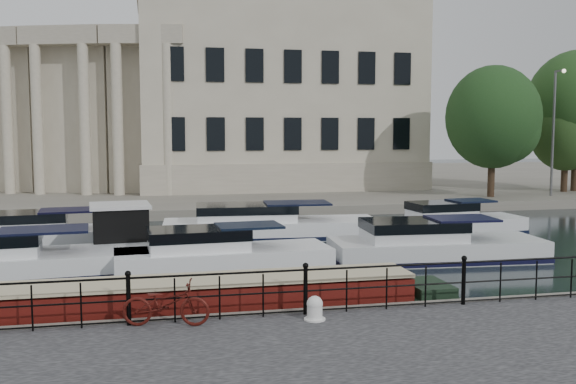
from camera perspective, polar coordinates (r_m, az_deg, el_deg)
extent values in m
plane|color=black|center=(17.49, -0.22, -10.50)|extent=(160.00, 160.00, 0.00)
cube|color=#6B665B|center=(55.74, -8.56, 0.81)|extent=(120.00, 42.00, 0.55)
cylinder|color=black|center=(14.68, -13.99, -9.35)|extent=(0.10, 0.10, 1.10)
sphere|color=black|center=(14.54, -14.04, -7.07)|extent=(0.14, 0.14, 0.14)
cylinder|color=black|center=(15.08, 1.57, -8.79)|extent=(0.10, 0.10, 1.10)
sphere|color=black|center=(14.94, 1.57, -6.56)|extent=(0.14, 0.14, 0.14)
cylinder|color=black|center=(16.47, 15.34, -7.75)|extent=(0.10, 0.10, 1.10)
sphere|color=black|center=(16.35, 15.39, -5.71)|extent=(0.14, 0.14, 0.14)
cylinder|color=black|center=(14.97, 1.57, -6.93)|extent=(24.00, 0.05, 0.05)
cylinder|color=black|center=(15.08, 1.57, -8.79)|extent=(24.00, 0.04, 0.04)
cylinder|color=black|center=(15.21, 1.56, -10.50)|extent=(24.00, 0.04, 0.04)
cube|color=#ADA38C|center=(50.41, -1.33, 8.65)|extent=(20.00, 14.00, 14.00)
cube|color=#9E937F|center=(50.45, -1.32, 1.83)|extent=(20.30, 14.30, 2.00)
cube|color=#ADA38C|center=(45.48, -12.07, 6.97)|extent=(5.73, 4.06, 11.00)
cube|color=#9E937F|center=(43.94, -12.78, 13.43)|extent=(5.62, 2.73, 1.20)
cylinder|color=#ADA38C|center=(42.62, -10.63, 6.29)|extent=(0.70, 0.70, 9.80)
cylinder|color=#ADA38C|center=(43.36, -14.92, 6.19)|extent=(0.70, 0.70, 9.80)
cube|color=#ADA38C|center=(47.14, -18.15, 6.77)|extent=(5.90, 4.56, 11.00)
cube|color=#9E937F|center=(45.74, -19.44, 12.93)|extent=(5.62, 3.30, 1.20)
cylinder|color=#ADA38C|center=(44.11, -17.63, 6.10)|extent=(0.70, 0.70, 9.80)
cylinder|color=#ADA38C|center=(45.58, -21.39, 5.95)|extent=(0.70, 0.70, 9.80)
cube|color=#ADA38C|center=(49.83, -23.39, 6.51)|extent=(5.99, 4.99, 11.00)
cylinder|color=#ADA38C|center=(46.78, -23.68, 5.85)|extent=(0.70, 0.70, 9.80)
cylinder|color=#59595B|center=(44.88, 22.50, 4.78)|extent=(0.16, 0.16, 8.00)
sphere|color=#FFF2CC|center=(44.33, 23.33, 9.86)|extent=(0.24, 0.24, 0.24)
imported|color=#43100C|center=(14.47, -10.79, -9.70)|extent=(2.01, 1.05, 1.00)
cylinder|color=silver|center=(14.75, 2.39, -10.60)|extent=(0.35, 0.35, 0.37)
sphere|color=silver|center=(14.70, 2.39, -9.91)|extent=(0.37, 0.37, 0.37)
cylinder|color=silver|center=(14.80, 2.39, -11.21)|extent=(0.49, 0.49, 0.03)
cube|color=black|center=(16.36, -7.07, -11.31)|extent=(12.91, 1.83, 0.77)
cube|color=#4E0F0B|center=(16.18, -7.10, -9.11)|extent=(10.33, 1.55, 0.60)
cube|color=#C4B58E|center=(16.09, -7.11, -7.73)|extent=(10.33, 1.60, 0.09)
cube|color=#6B665B|center=(24.75, -14.62, -5.77)|extent=(3.13, 2.69, 0.24)
cube|color=black|center=(24.57, -14.68, -3.37)|extent=(2.12, 2.12, 1.75)
cube|color=silver|center=(24.44, -14.73, -1.17)|extent=(2.33, 2.33, 0.12)
cube|color=white|center=(22.95, -23.56, -6.57)|extent=(9.49, 3.40, 1.20)
cube|color=black|center=(22.96, -23.55, -6.76)|extent=(9.59, 3.43, 0.18)
cube|color=black|center=(22.61, -20.88, -3.17)|extent=(2.94, 2.07, 0.08)
cube|color=white|center=(22.19, -5.70, -6.53)|extent=(7.40, 2.74, 1.20)
cube|color=black|center=(22.20, -5.70, -6.73)|extent=(7.47, 2.76, 0.18)
cube|color=white|center=(21.90, -7.98, -4.45)|extent=(3.38, 2.09, 0.90)
cube|color=black|center=(22.11, -3.50, -3.00)|extent=(2.27, 1.74, 0.08)
cube|color=silver|center=(24.54, 13.09, -5.48)|extent=(7.97, 3.07, 1.20)
cube|color=black|center=(24.56, 13.09, -5.66)|extent=(8.05, 3.10, 0.18)
cube|color=silver|center=(24.06, 11.06, -3.60)|extent=(3.64, 2.35, 0.90)
cube|color=black|center=(24.69, 15.19, -2.28)|extent=(2.45, 1.96, 0.08)
cube|color=white|center=(27.99, -20.68, -4.33)|extent=(7.70, 3.05, 1.20)
cube|color=black|center=(28.00, -20.68, -4.50)|extent=(7.77, 3.08, 0.18)
cube|color=white|center=(27.95, -22.59, -2.66)|extent=(3.53, 2.29, 0.90)
cube|color=black|center=(27.75, -18.92, -1.54)|extent=(2.39, 1.90, 0.08)
cube|color=white|center=(28.86, -1.45, -3.68)|extent=(9.74, 3.40, 1.20)
cube|color=black|center=(28.87, -1.45, -3.84)|extent=(9.83, 3.43, 0.18)
cube|color=white|center=(28.63, -3.74, -2.05)|extent=(4.45, 2.54, 0.90)
cube|color=black|center=(28.83, 0.81, -0.98)|extent=(3.00, 2.11, 0.08)
cube|color=silver|center=(30.77, 14.68, -3.29)|extent=(6.46, 2.63, 1.20)
cube|color=black|center=(30.78, 14.68, -3.43)|extent=(6.53, 2.66, 0.18)
cube|color=silver|center=(30.27, 13.49, -1.78)|extent=(2.97, 1.98, 0.90)
cube|color=black|center=(31.00, 15.94, -0.74)|extent=(2.00, 1.65, 0.08)
cylinder|color=black|center=(43.00, 17.62, 1.41)|extent=(0.44, 0.44, 2.74)
ellipsoid|color=#163811|center=(42.91, 17.76, 6.36)|extent=(5.94, 5.94, 6.57)
sphere|color=#163811|center=(42.86, 18.70, 5.29)|extent=(4.38, 4.38, 4.38)
cylinder|color=black|center=(48.29, 23.35, 1.33)|extent=(0.44, 0.44, 2.20)
ellipsoid|color=#203E13|center=(48.18, 23.49, 4.88)|extent=(4.79, 4.79, 5.29)
cylinder|color=black|center=(49.24, 24.12, 1.96)|extent=(0.44, 0.44, 3.21)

